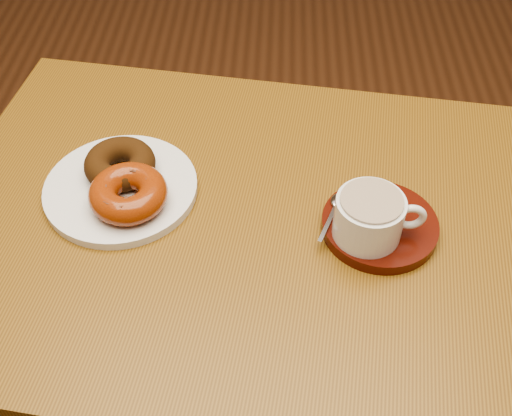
{
  "coord_description": "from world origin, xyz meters",
  "views": [
    {
      "loc": [
        -0.03,
        -0.73,
        1.38
      ],
      "look_at": [
        -0.05,
        -0.17,
        0.78
      ],
      "focal_mm": 45.0,
      "sensor_mm": 36.0,
      "label": 1
    }
  ],
  "objects_px": {
    "cafe_table": "(242,274)",
    "donut_plate": "(121,188)",
    "coffee_cup": "(370,217)",
    "saucer": "(380,226)"
  },
  "relations": [
    {
      "from": "cafe_table",
      "to": "donut_plate",
      "type": "bearing_deg",
      "value": 173.42
    },
    {
      "from": "donut_plate",
      "to": "coffee_cup",
      "type": "distance_m",
      "value": 0.34
    },
    {
      "from": "cafe_table",
      "to": "saucer",
      "type": "relative_size",
      "value": 5.93
    },
    {
      "from": "cafe_table",
      "to": "coffee_cup",
      "type": "xyz_separation_m",
      "value": [
        0.16,
        -0.03,
        0.17
      ]
    },
    {
      "from": "saucer",
      "to": "cafe_table",
      "type": "bearing_deg",
      "value": 175.83
    },
    {
      "from": "cafe_table",
      "to": "donut_plate",
      "type": "distance_m",
      "value": 0.21
    },
    {
      "from": "saucer",
      "to": "donut_plate",
      "type": "bearing_deg",
      "value": 170.97
    },
    {
      "from": "donut_plate",
      "to": "coffee_cup",
      "type": "xyz_separation_m",
      "value": [
        0.32,
        -0.07,
        0.04
      ]
    },
    {
      "from": "donut_plate",
      "to": "saucer",
      "type": "relative_size",
      "value": 1.39
    },
    {
      "from": "cafe_table",
      "to": "saucer",
      "type": "xyz_separation_m",
      "value": [
        0.18,
        -0.01,
        0.13
      ]
    }
  ]
}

